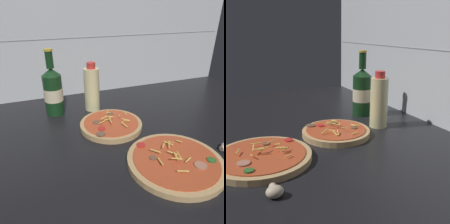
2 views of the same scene
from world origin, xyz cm
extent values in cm
cube|color=black|center=(0.00, 0.00, 1.25)|extent=(160.00, 90.00, 2.50)
cube|color=silver|center=(0.00, 45.50, 30.00)|extent=(160.00, 1.00, 60.00)
cube|color=gray|center=(0.00, 44.95, 30.00)|extent=(156.80, 0.16, 0.30)
cylinder|color=tan|center=(8.33, -19.59, 3.37)|extent=(27.54, 27.54, 1.74)
cylinder|color=#C14C28|center=(8.33, -19.59, 4.39)|extent=(24.23, 24.23, 0.30)
cylinder|color=brown|center=(2.36, -17.22, 4.74)|extent=(2.05, 2.05, 0.40)
cylinder|color=#336628|center=(17.25, -24.00, 4.74)|extent=(2.49, 2.49, 0.40)
cylinder|color=#B7755B|center=(12.76, -24.71, 4.74)|extent=(3.40, 3.40, 0.40)
cylinder|color=red|center=(2.16, -10.38, 4.74)|extent=(2.65, 2.65, 0.40)
cylinder|color=#EFCC56|center=(3.94, -15.89, 5.83)|extent=(2.14, 2.97, 0.58)
cylinder|color=#EFCC56|center=(7.26, -21.40, 6.13)|extent=(3.34, 1.00, 1.15)
cylinder|color=#EFCC56|center=(14.00, -13.39, 5.17)|extent=(1.23, 1.89, 0.52)
cylinder|color=#EFCC56|center=(9.40, -14.60, 5.86)|extent=(1.61, 2.72, 0.66)
cylinder|color=#EFCC56|center=(6.34, -25.46, 5.41)|extent=(2.94, 1.47, 0.43)
cylinder|color=#EFCC56|center=(8.91, -20.14, 6.11)|extent=(1.13, 3.00, 0.43)
cylinder|color=#EFCC56|center=(10.55, -13.85, 5.97)|extent=(0.84, 2.00, 1.01)
cylinder|color=#EFCC56|center=(10.42, -22.29, 5.50)|extent=(2.08, 0.72, 1.02)
cylinder|color=#EFCC56|center=(8.00, -20.14, 5.89)|extent=(0.75, 2.91, 0.99)
cylinder|color=#EFCC56|center=(8.20, -18.54, 5.73)|extent=(2.29, 2.81, 0.45)
cylinder|color=#EFCC56|center=(2.96, -20.24, 5.54)|extent=(0.66, 2.92, 0.41)
cylinder|color=#EFCC56|center=(10.05, -13.52, 5.43)|extent=(2.10, 2.73, 0.58)
cylinder|color=#EFCC56|center=(7.31, -14.80, 6.11)|extent=(1.63, 1.52, 0.93)
cylinder|color=tan|center=(-1.21, 6.86, 3.46)|extent=(23.01, 23.01, 1.91)
cylinder|color=#C14C28|center=(-1.21, 6.86, 4.56)|extent=(20.25, 20.25, 0.30)
cylinder|color=brown|center=(-7.48, 0.49, 4.91)|extent=(3.10, 3.10, 0.40)
cylinder|color=brown|center=(0.72, 12.78, 4.91)|extent=(2.31, 2.31, 0.40)
cylinder|color=red|center=(-6.12, 3.23, 4.91)|extent=(2.61, 2.61, 0.40)
cylinder|color=brown|center=(-6.59, 8.14, 4.91)|extent=(2.67, 2.67, 0.40)
cylinder|color=#EFCC56|center=(6.15, 10.23, 5.17)|extent=(0.45, 2.14, 0.87)
cylinder|color=#EFCC56|center=(2.64, 8.07, 6.05)|extent=(1.37, 1.80, 0.62)
cylinder|color=#EFCC56|center=(-0.31, 14.13, 5.38)|extent=(1.66, 1.96, 0.42)
cylinder|color=#EFCC56|center=(2.56, 3.81, 5.88)|extent=(2.01, 1.82, 0.44)
cylinder|color=#EFCC56|center=(4.26, 4.19, 5.39)|extent=(2.29, 0.97, 1.03)
cylinder|color=#EFCC56|center=(-0.82, 8.00, 6.35)|extent=(1.89, 1.17, 0.58)
cylinder|color=#EFCC56|center=(-5.09, 5.97, 5.79)|extent=(2.67, 1.42, 0.46)
cylinder|color=#EFCC56|center=(-2.85, 7.21, 5.79)|extent=(2.00, 0.46, 0.42)
cylinder|color=#EFCC56|center=(-3.62, 7.43, 6.77)|extent=(3.23, 0.86, 0.87)
cylinder|color=#EFCC56|center=(-1.49, 6.89, 6.24)|extent=(1.92, 2.99, 0.89)
cylinder|color=#EFCC56|center=(-2.29, 4.79, 6.79)|extent=(0.41, 3.08, 1.41)
cylinder|color=#EFCC56|center=(1.86, 1.51, 5.70)|extent=(1.56, 2.72, 1.27)
cylinder|color=#EFCC56|center=(4.10, 5.23, 5.44)|extent=(2.91, 1.25, 1.16)
cylinder|color=#EFCC56|center=(0.03, 12.66, 5.62)|extent=(2.08, 1.07, 0.58)
cylinder|color=#143819|center=(-18.90, 26.38, 10.71)|extent=(7.58, 7.58, 16.41)
cone|color=#143819|center=(-18.90, 26.38, 20.38)|extent=(7.58, 7.58, 2.93)
cylinder|color=#143819|center=(-18.90, 26.38, 25.09)|extent=(2.88, 2.88, 6.50)
cylinder|color=gold|center=(-18.90, 26.38, 28.74)|extent=(3.31, 3.31, 0.80)
cylinder|color=beige|center=(-18.90, 26.38, 11.04)|extent=(7.65, 7.65, 5.25)
cylinder|color=beige|center=(-3.09, 24.78, 11.53)|extent=(6.45, 6.45, 18.06)
cylinder|color=red|center=(-3.09, 24.78, 21.79)|extent=(3.55, 3.55, 2.46)
cylinder|color=beige|center=(25.94, -19.99, 3.85)|extent=(1.74, 1.74, 1.74)
camera|label=1|loc=(-26.32, -59.57, 43.86)|focal=35.00mm
camera|label=2|loc=(80.95, -29.09, 37.00)|focal=45.00mm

